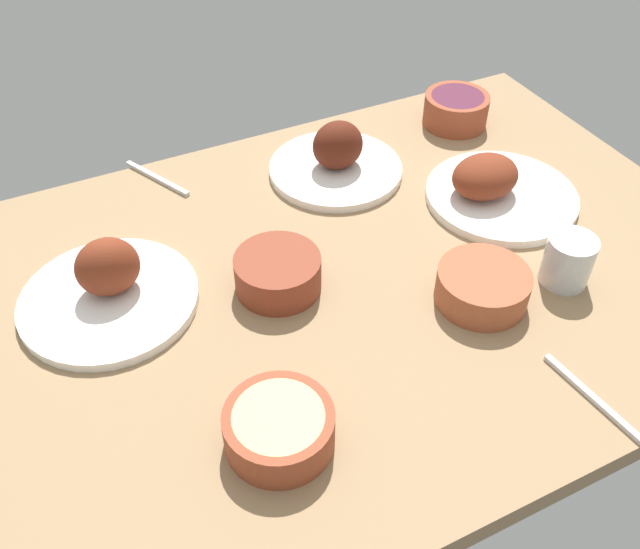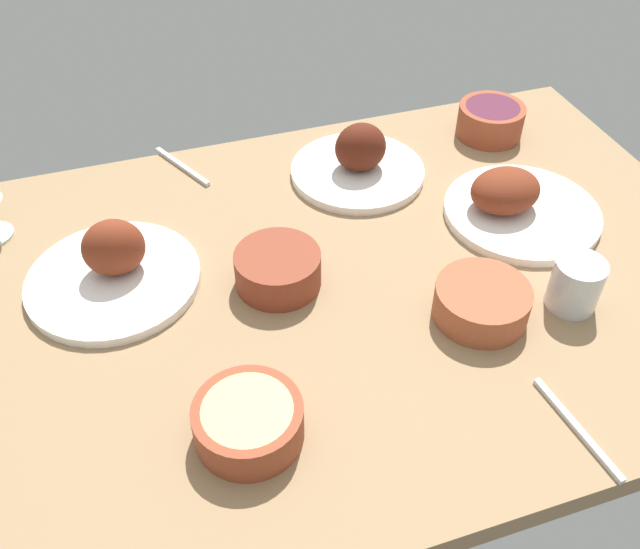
{
  "view_description": "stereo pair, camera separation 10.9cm",
  "coord_description": "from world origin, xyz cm",
  "px_view_note": "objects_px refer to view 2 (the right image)",
  "views": [
    {
      "loc": [
        -34.86,
        -71.36,
        80.61
      ],
      "look_at": [
        0.0,
        0.0,
        6.0
      ],
      "focal_mm": 38.94,
      "sensor_mm": 36.0,
      "label": 1
    },
    {
      "loc": [
        -24.77,
        -75.45,
        80.61
      ],
      "look_at": [
        0.0,
        0.0,
        6.0
      ],
      "focal_mm": 38.94,
      "sensor_mm": 36.0,
      "label": 2
    }
  ],
  "objects_px": {
    "spoon_loose": "(182,166)",
    "water_tumbler": "(576,284)",
    "plate_near_viewer": "(515,203)",
    "bowl_sauce": "(482,301)",
    "bowl_pasta": "(248,421)",
    "fork_loose": "(577,428)",
    "plate_far_side": "(114,268)",
    "bowl_onions": "(491,120)",
    "plate_center_main": "(359,162)",
    "bowl_cream": "(278,268)"
  },
  "relations": [
    {
      "from": "plate_far_side",
      "to": "bowl_pasta",
      "type": "relative_size",
      "value": 1.93
    },
    {
      "from": "bowl_sauce",
      "to": "water_tumbler",
      "type": "distance_m",
      "value": 0.15
    },
    {
      "from": "plate_far_side",
      "to": "bowl_sauce",
      "type": "bearing_deg",
      "value": -25.76
    },
    {
      "from": "bowl_sauce",
      "to": "bowl_pasta",
      "type": "xyz_separation_m",
      "value": [
        -0.38,
        -0.1,
        0.0
      ]
    },
    {
      "from": "bowl_cream",
      "to": "water_tumbler",
      "type": "relative_size",
      "value": 1.64
    },
    {
      "from": "spoon_loose",
      "to": "fork_loose",
      "type": "bearing_deg",
      "value": 1.26
    },
    {
      "from": "plate_near_viewer",
      "to": "bowl_onions",
      "type": "relative_size",
      "value": 2.07
    },
    {
      "from": "bowl_onions",
      "to": "spoon_loose",
      "type": "relative_size",
      "value": 0.8
    },
    {
      "from": "bowl_sauce",
      "to": "plate_far_side",
      "type": "bearing_deg",
      "value": 154.24
    },
    {
      "from": "bowl_sauce",
      "to": "spoon_loose",
      "type": "height_order",
      "value": "bowl_sauce"
    },
    {
      "from": "spoon_loose",
      "to": "water_tumbler",
      "type": "bearing_deg",
      "value": 16.76
    },
    {
      "from": "spoon_loose",
      "to": "bowl_pasta",
      "type": "bearing_deg",
      "value": -27.75
    },
    {
      "from": "plate_near_viewer",
      "to": "bowl_onions",
      "type": "xyz_separation_m",
      "value": [
        0.09,
        0.25,
        0.01
      ]
    },
    {
      "from": "plate_center_main",
      "to": "bowl_pasta",
      "type": "relative_size",
      "value": 1.78
    },
    {
      "from": "bowl_cream",
      "to": "bowl_pasta",
      "type": "distance_m",
      "value": 0.29
    },
    {
      "from": "plate_far_side",
      "to": "spoon_loose",
      "type": "distance_m",
      "value": 0.32
    },
    {
      "from": "plate_center_main",
      "to": "plate_far_side",
      "type": "height_order",
      "value": "plate_far_side"
    },
    {
      "from": "plate_near_viewer",
      "to": "spoon_loose",
      "type": "height_order",
      "value": "plate_near_viewer"
    },
    {
      "from": "bowl_pasta",
      "to": "spoon_loose",
      "type": "distance_m",
      "value": 0.63
    },
    {
      "from": "plate_far_side",
      "to": "bowl_onions",
      "type": "relative_size",
      "value": 2.07
    },
    {
      "from": "bowl_sauce",
      "to": "bowl_onions",
      "type": "height_order",
      "value": "bowl_onions"
    },
    {
      "from": "bowl_sauce",
      "to": "water_tumbler",
      "type": "xyz_separation_m",
      "value": [
        0.14,
        -0.02,
        0.01
      ]
    },
    {
      "from": "plate_center_main",
      "to": "bowl_pasta",
      "type": "bearing_deg",
      "value": -123.88
    },
    {
      "from": "plate_near_viewer",
      "to": "bowl_sauce",
      "type": "height_order",
      "value": "plate_near_viewer"
    },
    {
      "from": "fork_loose",
      "to": "spoon_loose",
      "type": "xyz_separation_m",
      "value": [
        -0.38,
        0.75,
        0.0
      ]
    },
    {
      "from": "fork_loose",
      "to": "spoon_loose",
      "type": "relative_size",
      "value": 1.04
    },
    {
      "from": "plate_far_side",
      "to": "bowl_onions",
      "type": "distance_m",
      "value": 0.8
    },
    {
      "from": "water_tumbler",
      "to": "fork_loose",
      "type": "relative_size",
      "value": 0.48
    },
    {
      "from": "bowl_sauce",
      "to": "fork_loose",
      "type": "distance_m",
      "value": 0.23
    },
    {
      "from": "bowl_sauce",
      "to": "bowl_onions",
      "type": "distance_m",
      "value": 0.52
    },
    {
      "from": "water_tumbler",
      "to": "fork_loose",
      "type": "xyz_separation_m",
      "value": [
        -0.12,
        -0.2,
        -0.04
      ]
    },
    {
      "from": "bowl_pasta",
      "to": "fork_loose",
      "type": "distance_m",
      "value": 0.43
    },
    {
      "from": "plate_near_viewer",
      "to": "bowl_cream",
      "type": "bearing_deg",
      "value": -175.06
    },
    {
      "from": "bowl_sauce",
      "to": "fork_loose",
      "type": "bearing_deg",
      "value": -84.01
    },
    {
      "from": "water_tumbler",
      "to": "bowl_pasta",
      "type": "bearing_deg",
      "value": -171.63
    },
    {
      "from": "plate_near_viewer",
      "to": "spoon_loose",
      "type": "distance_m",
      "value": 0.62
    },
    {
      "from": "bowl_cream",
      "to": "fork_loose",
      "type": "height_order",
      "value": "bowl_cream"
    },
    {
      "from": "plate_near_viewer",
      "to": "bowl_pasta",
      "type": "height_order",
      "value": "plate_near_viewer"
    },
    {
      "from": "plate_center_main",
      "to": "bowl_pasta",
      "type": "height_order",
      "value": "plate_center_main"
    },
    {
      "from": "plate_near_viewer",
      "to": "bowl_sauce",
      "type": "relative_size",
      "value": 1.91
    },
    {
      "from": "plate_center_main",
      "to": "plate_near_viewer",
      "type": "distance_m",
      "value": 0.3
    },
    {
      "from": "plate_near_viewer",
      "to": "water_tumbler",
      "type": "distance_m",
      "value": 0.22
    },
    {
      "from": "plate_center_main",
      "to": "plate_far_side",
      "type": "xyz_separation_m",
      "value": [
        -0.47,
        -0.15,
        -0.0
      ]
    },
    {
      "from": "bowl_cream",
      "to": "fork_loose",
      "type": "xyz_separation_m",
      "value": [
        0.29,
        -0.39,
        -0.03
      ]
    },
    {
      "from": "plate_near_viewer",
      "to": "plate_far_side",
      "type": "distance_m",
      "value": 0.69
    },
    {
      "from": "plate_far_side",
      "to": "bowl_sauce",
      "type": "xyz_separation_m",
      "value": [
        0.51,
        -0.25,
        0.0
      ]
    },
    {
      "from": "water_tumbler",
      "to": "spoon_loose",
      "type": "distance_m",
      "value": 0.75
    },
    {
      "from": "plate_near_viewer",
      "to": "plate_far_side",
      "type": "relative_size",
      "value": 1.0
    },
    {
      "from": "bowl_pasta",
      "to": "fork_loose",
      "type": "bearing_deg",
      "value": -17.22
    },
    {
      "from": "plate_center_main",
      "to": "spoon_loose",
      "type": "height_order",
      "value": "plate_center_main"
    }
  ]
}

